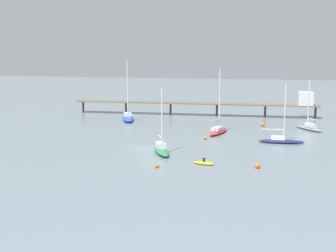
% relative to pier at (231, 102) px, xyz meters
% --- Properties ---
extents(ground_plane, '(400.00, 400.00, 0.00)m').
position_rel_pier_xyz_m(ground_plane, '(-9.15, -40.99, -3.57)').
color(ground_plane, slate).
extents(pier, '(59.96, 6.14, 6.31)m').
position_rel_pier_xyz_m(pier, '(0.00, 0.00, 0.00)').
color(pier, brown).
rests_on(pier, ground_plane).
extents(sailboat_navy, '(7.81, 2.55, 10.31)m').
position_rel_pier_xyz_m(sailboat_navy, '(11.92, -30.96, -2.96)').
color(sailboat_navy, navy).
rests_on(sailboat_navy, ground_plane).
extents(sailboat_red, '(3.54, 8.69, 12.39)m').
position_rel_pier_xyz_m(sailboat_red, '(0.19, -24.36, -2.84)').
color(sailboat_red, red).
rests_on(sailboat_red, ground_plane).
extents(sailboat_blue, '(5.75, 9.60, 13.61)m').
position_rel_pier_xyz_m(sailboat_blue, '(-22.25, -12.15, -2.80)').
color(sailboat_blue, '#2D4CB7').
rests_on(sailboat_blue, ground_plane).
extents(sailboat_green, '(4.76, 7.19, 10.17)m').
position_rel_pier_xyz_m(sailboat_green, '(-5.99, -43.88, -2.85)').
color(sailboat_green, '#287F4C').
rests_on(sailboat_green, ground_plane).
extents(sailboat_gray, '(5.81, 7.24, 10.01)m').
position_rel_pier_xyz_m(sailboat_gray, '(17.43, -15.82, -2.90)').
color(sailboat_gray, gray).
rests_on(sailboat_gray, ground_plane).
extents(dinghy_yellow, '(3.30, 2.08, 1.14)m').
position_rel_pier_xyz_m(dinghy_yellow, '(1.50, -49.03, -3.37)').
color(dinghy_yellow, yellow).
rests_on(dinghy_yellow, ground_plane).
extents(mooring_buoy_far, '(0.56, 0.56, 0.56)m').
position_rel_pier_xyz_m(mooring_buoy_far, '(-4.36, -52.55, -3.29)').
color(mooring_buoy_far, orange).
rests_on(mooring_buoy_far, ground_plane).
extents(mooring_buoy_near, '(0.74, 0.74, 0.74)m').
position_rel_pier_xyz_m(mooring_buoy_near, '(8.93, -49.58, -3.20)').
color(mooring_buoy_near, orange).
rests_on(mooring_buoy_near, ground_plane).
extents(mooring_buoy_inner, '(0.83, 0.83, 0.83)m').
position_rel_pier_xyz_m(mooring_buoy_inner, '(8.11, -13.43, -3.16)').
color(mooring_buoy_inner, orange).
rests_on(mooring_buoy_inner, ground_plane).
extents(mooring_buoy_mid, '(0.61, 0.61, 0.61)m').
position_rel_pier_xyz_m(mooring_buoy_mid, '(-1.28, -30.94, -3.26)').
color(mooring_buoy_mid, orange).
rests_on(mooring_buoy_mid, ground_plane).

